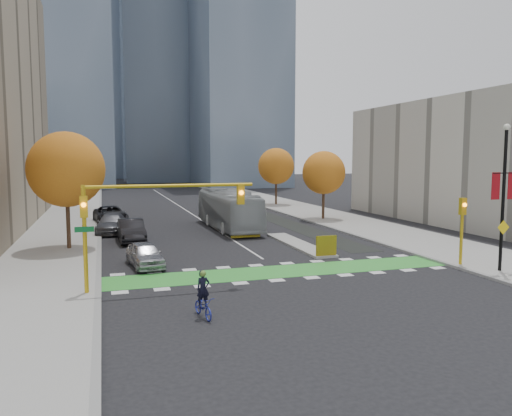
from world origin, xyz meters
TOP-DOWN VIEW (x-y plane):
  - ground at (0.00, 0.00)m, footprint 300.00×300.00m
  - sidewalk_west at (-13.50, 20.00)m, footprint 7.00×120.00m
  - sidewalk_east at (13.50, 20.00)m, footprint 7.00×120.00m
  - curb_west at (-10.00, 20.00)m, footprint 0.30×120.00m
  - curb_east at (10.00, 20.00)m, footprint 0.30×120.00m
  - bike_crossing at (0.00, 1.50)m, footprint 20.00×3.00m
  - centre_line at (0.00, 40.00)m, footprint 0.15×70.00m
  - bike_lane_paint at (7.50, 30.00)m, footprint 2.50×50.00m
  - median_island at (4.00, 9.00)m, footprint 1.60×10.00m
  - hazard_board at (4.00, 4.20)m, footprint 1.40×0.12m
  - building_east at (27.00, 16.00)m, footprint 14.00×30.00m
  - tower_nw at (-18.00, 90.00)m, footprint 22.00×22.00m
  - tower_nc at (6.00, 110.00)m, footprint 20.00×20.00m
  - tower_ne at (20.00, 85.00)m, footprint 18.00×24.00m
  - tower_far at (-4.00, 140.00)m, footprint 26.00×26.00m
  - tree_west at (-12.00, 12.00)m, footprint 5.20×5.20m
  - tree_east_near at (12.00, 22.00)m, footprint 4.40×4.40m
  - tree_east_far at (12.50, 38.00)m, footprint 4.80×4.80m
  - traffic_signal_west at (-7.93, -0.51)m, footprint 8.53×0.56m
  - traffic_signal_east at (10.50, -0.51)m, footprint 0.35×0.43m
  - banner_lamppost at (11.50, -2.50)m, footprint 1.65×0.36m
  - cyclist at (-5.89, -5.28)m, footprint 0.90×1.77m
  - bus at (1.16, 18.77)m, footprint 3.18×12.60m
  - parked_car_a at (-7.36, 5.00)m, footprint 2.28×4.49m
  - parked_car_b at (-7.64, 14.23)m, footprint 2.01×5.29m
  - parked_car_c at (-9.00, 19.23)m, footprint 2.95×5.80m
  - parked_car_d at (-9.00, 25.71)m, footprint 3.49×6.33m

SIDE VIEW (x-z plane):
  - ground at x=0.00m, z-range 0.00..0.00m
  - centre_line at x=0.00m, z-range 0.00..0.01m
  - bike_lane_paint at x=7.50m, z-range 0.00..0.01m
  - bike_crossing at x=0.00m, z-range 0.00..0.01m
  - sidewalk_west at x=-13.50m, z-range 0.00..0.15m
  - sidewalk_east at x=13.50m, z-range 0.00..0.15m
  - curb_west at x=-10.00m, z-range -0.01..0.15m
  - curb_east at x=10.00m, z-range -0.01..0.15m
  - median_island at x=4.00m, z-range 0.00..0.16m
  - cyclist at x=-5.89m, z-range -0.32..1.62m
  - parked_car_a at x=-7.36m, z-range 0.00..1.47m
  - hazard_board at x=4.00m, z-range 0.15..1.45m
  - parked_car_c at x=-9.00m, z-range 0.00..1.61m
  - parked_car_d at x=-9.00m, z-range 0.00..1.68m
  - parked_car_b at x=-7.64m, z-range 0.00..1.72m
  - bus at x=1.16m, z-range 0.00..3.49m
  - traffic_signal_east at x=10.50m, z-range 0.68..4.78m
  - traffic_signal_west at x=-7.93m, z-range 1.43..6.63m
  - banner_lamppost at x=11.50m, z-range 0.47..8.75m
  - tree_east_near at x=12.00m, z-range 1.33..8.40m
  - tree_east_far at x=12.50m, z-range 1.42..9.07m
  - tree_west at x=-12.00m, z-range 1.50..9.73m
  - building_east at x=27.00m, z-range 0.00..12.00m
  - tower_ne at x=20.00m, z-range 0.00..60.00m
  - tower_nw at x=-18.00m, z-range 0.00..70.00m
  - tower_far at x=-4.00m, z-range 0.00..80.00m
  - tower_nc at x=6.00m, z-range 0.00..90.00m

